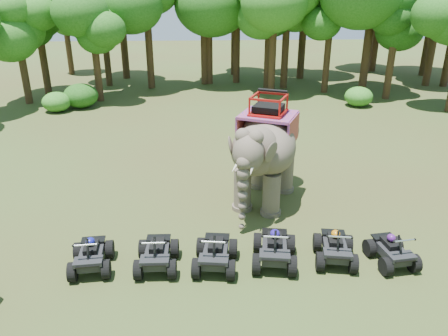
{
  "coord_description": "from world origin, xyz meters",
  "views": [
    {
      "loc": [
        -0.77,
        -12.92,
        7.9
      ],
      "look_at": [
        0.0,
        1.2,
        1.9
      ],
      "focal_mm": 35.0,
      "sensor_mm": 36.0,
      "label": 1
    }
  ],
  "objects_px": {
    "atv_3": "(275,244)",
    "atv_4": "(335,244)",
    "atv_1": "(157,250)",
    "elephant": "(266,149)",
    "atv_0": "(91,251)",
    "atv_2": "(215,249)",
    "atv_5": "(392,247)"
  },
  "relations": [
    {
      "from": "atv_3",
      "to": "atv_4",
      "type": "distance_m",
      "value": 1.87
    },
    {
      "from": "atv_1",
      "to": "atv_3",
      "type": "height_order",
      "value": "atv_3"
    },
    {
      "from": "elephant",
      "to": "atv_4",
      "type": "xyz_separation_m",
      "value": [
        1.57,
        -4.24,
        -1.52
      ]
    },
    {
      "from": "atv_0",
      "to": "elephant",
      "type": "bearing_deg",
      "value": 31.39
    },
    {
      "from": "atv_0",
      "to": "atv_1",
      "type": "distance_m",
      "value": 1.94
    },
    {
      "from": "atv_0",
      "to": "atv_2",
      "type": "xyz_separation_m",
      "value": [
        3.69,
        -0.12,
        0.04
      ]
    },
    {
      "from": "atv_3",
      "to": "atv_5",
      "type": "xyz_separation_m",
      "value": [
        3.55,
        -0.21,
        -0.08
      ]
    },
    {
      "from": "elephant",
      "to": "atv_1",
      "type": "xyz_separation_m",
      "value": [
        -3.83,
        -4.28,
        -1.51
      ]
    },
    {
      "from": "atv_2",
      "to": "atv_4",
      "type": "relative_size",
      "value": 1.04
    },
    {
      "from": "atv_1",
      "to": "atv_4",
      "type": "bearing_deg",
      "value": 1.48
    },
    {
      "from": "elephant",
      "to": "atv_5",
      "type": "distance_m",
      "value": 5.74
    },
    {
      "from": "atv_3",
      "to": "atv_4",
      "type": "xyz_separation_m",
      "value": [
        1.87,
        0.01,
        -0.05
      ]
    },
    {
      "from": "atv_2",
      "to": "atv_5",
      "type": "distance_m",
      "value": 5.35
    },
    {
      "from": "atv_1",
      "to": "atv_5",
      "type": "distance_m",
      "value": 7.09
    },
    {
      "from": "atv_2",
      "to": "atv_3",
      "type": "relative_size",
      "value": 0.96
    },
    {
      "from": "atv_1",
      "to": "atv_4",
      "type": "relative_size",
      "value": 1.01
    },
    {
      "from": "atv_0",
      "to": "atv_4",
      "type": "bearing_deg",
      "value": -4.92
    },
    {
      "from": "atv_1",
      "to": "atv_4",
      "type": "height_order",
      "value": "atv_1"
    },
    {
      "from": "elephant",
      "to": "atv_3",
      "type": "height_order",
      "value": "elephant"
    },
    {
      "from": "elephant",
      "to": "atv_0",
      "type": "relative_size",
      "value": 3.15
    },
    {
      "from": "atv_1",
      "to": "atv_3",
      "type": "relative_size",
      "value": 0.94
    },
    {
      "from": "atv_1",
      "to": "atv_3",
      "type": "distance_m",
      "value": 3.53
    },
    {
      "from": "atv_0",
      "to": "atv_3",
      "type": "relative_size",
      "value": 0.91
    },
    {
      "from": "atv_0",
      "to": "atv_5",
      "type": "bearing_deg",
      "value": -6.29
    },
    {
      "from": "atv_1",
      "to": "atv_4",
      "type": "xyz_separation_m",
      "value": [
        5.4,
        0.04,
        -0.01
      ]
    },
    {
      "from": "atv_0",
      "to": "atv_3",
      "type": "bearing_deg",
      "value": -5.04
    },
    {
      "from": "atv_0",
      "to": "atv_2",
      "type": "height_order",
      "value": "atv_2"
    },
    {
      "from": "atv_4",
      "to": "atv_5",
      "type": "height_order",
      "value": "atv_4"
    },
    {
      "from": "atv_5",
      "to": "atv_2",
      "type": "bearing_deg",
      "value": 171.53
    },
    {
      "from": "atv_1",
      "to": "atv_2",
      "type": "relative_size",
      "value": 0.97
    },
    {
      "from": "atv_4",
      "to": "atv_2",
      "type": "bearing_deg",
      "value": -168.66
    },
    {
      "from": "elephant",
      "to": "atv_5",
      "type": "relative_size",
      "value": 3.28
    }
  ]
}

